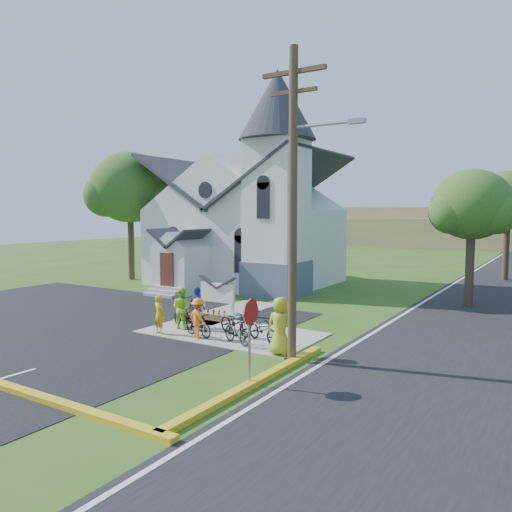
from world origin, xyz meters
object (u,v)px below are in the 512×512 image
Objects in this scene: cyclist_1 at (182,308)px; bike_1 at (198,325)px; utility_pole at (295,195)px; cyclist_3 at (198,318)px; stop_sign at (250,323)px; cyclist_0 at (159,314)px; bike_0 at (184,317)px; cyclist_4 at (280,326)px; bike_4 at (263,330)px; bike_2 at (235,322)px; church_sign at (218,293)px; bike_3 at (237,331)px; cyclist_2 at (197,307)px.

cyclist_1 is 1.09× the size of bike_1.
utility_pole is 6.38× the size of bike_1.
stop_sign is at bearing 165.95° from cyclist_3.
cyclist_0 is at bearing 177.21° from utility_pole.
utility_pole reaches higher than bike_1.
bike_0 is 5.57m from cyclist_4.
cyclist_4 is at bearing -105.67° from bike_4.
cyclist_3 is at bearing -162.28° from cyclist_0.
cyclist_0 is at bearing 136.96° from bike_2.
cyclist_4 reaches higher than church_sign.
bike_3 is at bearing 166.80° from utility_pole.
cyclist_1 is 4.01m from bike_4.
cyclist_1 is at bearing -147.74° from bike_0.
stop_sign is 5.90m from bike_1.
bike_3 is (3.39, -1.00, 0.02)m from bike_0.
bike_1 is (2.01, -3.96, -0.51)m from church_sign.
church_sign is at bearing 77.67° from bike_4.
bike_1 is 1.46m from bike_2.
cyclist_3 is at bearing -124.66° from bike_1.
cyclist_2 is (1.00, -2.76, -0.13)m from church_sign.
cyclist_0 is 1.69m from bike_1.
bike_4 is (3.99, -0.07, -0.39)m from cyclist_1.
church_sign is at bearing 64.14° from bike_2.
cyclist_4 is at bearing -162.35° from cyclist_3.
bike_1 is at bearing -13.95° from cyclist_4.
cyclist_0 is (0.40, -4.40, -0.20)m from church_sign.
bike_0 is 1.02× the size of cyclist_1.
utility_pole reaches higher than cyclist_0.
stop_sign is at bearing -112.02° from bike_1.
cyclist_4 is at bearing -79.92° from bike_0.
cyclist_4 reaches higher than bike_4.
stop_sign reaches higher than bike_2.
bike_4 is at bearing 145.09° from utility_pole.
stop_sign reaches higher than bike_4.
church_sign is at bearing 41.49° from bike_1.
cyclist_1 is (-6.03, 1.49, -4.50)m from utility_pole.
cyclist_0 is 1.75m from cyclist_3.
cyclist_4 is (2.85, -1.46, 0.50)m from bike_2.
bike_3 is at bearing -166.74° from cyclist_0.
cyclist_0 is 0.97× the size of bike_3.
utility_pole reaches higher than cyclist_1.
stop_sign reaches higher than cyclist_4.
utility_pole is 5.36× the size of bike_2.
church_sign is 1.30× the size of cyclist_2.
bike_4 is at bearing -85.15° from bike_2.
cyclist_0 reaches higher than bike_4.
cyclist_1 is at bearing 166.15° from utility_pole.
church_sign is 1.38× the size of bike_3.
bike_0 is at bearing 73.87° from bike_1.
cyclist_1 is at bearing 114.37° from bike_2.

